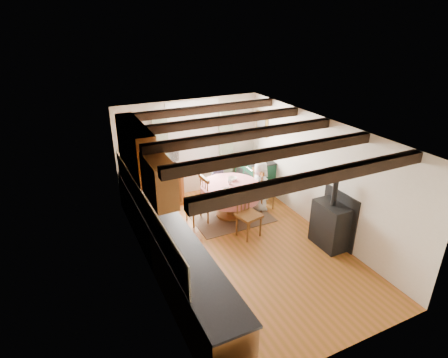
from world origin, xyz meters
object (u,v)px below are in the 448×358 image
aga_range (255,175)px  cast_iron_stove (332,214)px  chair_right (264,189)px  chair_left (197,201)px  cup (230,182)px  child_right (260,186)px  child_far (218,181)px  chair_near (249,214)px  dining_table (230,200)px

aga_range → cast_iron_stove: size_ratio=0.70×
chair_right → aga_range: bearing=-20.9°
chair_left → cup: size_ratio=10.51×
chair_left → child_right: 1.54m
chair_right → child_right: bearing=89.5°
aga_range → child_far: bearing=-177.4°
aga_range → cast_iron_stove: cast_iron_stove is taller
chair_right → child_far: 1.13m
aga_range → child_far: 1.05m
cast_iron_stove → child_far: 2.93m
chair_near → aga_range: bearing=44.0°
dining_table → chair_near: bearing=-91.1°
child_far → dining_table: bearing=86.4°
chair_near → chair_right: (0.89, 0.90, -0.01)m
chair_right → child_right: size_ratio=0.85×
dining_table → cup: 0.44m
cast_iron_stove → child_far: cast_iron_stove is taller
cast_iron_stove → child_far: (-1.16, 2.69, -0.19)m
aga_range → cup: size_ratio=9.97×
child_right → cup: child_right is taller
aga_range → child_right: child_right is taller
aga_range → chair_right: bearing=-106.7°
chair_right → child_right: 0.14m
chair_near → aga_range: (1.15, 1.75, -0.05)m
dining_table → chair_left: (-0.77, 0.07, 0.13)m
dining_table → child_right: bearing=-0.1°
aga_range → child_right: 0.95m
chair_right → cup: chair_right is taller
child_far → cup: child_far is taller
dining_table → child_far: 0.83m
cup → chair_right: bearing=-1.5°
dining_table → cast_iron_stove: bearing=-56.5°
child_far → cup: (-0.08, -0.79, 0.31)m
dining_table → cup: size_ratio=13.08×
chair_left → child_far: bearing=127.7°
chair_right → cast_iron_stove: size_ratio=0.71×
chair_near → chair_left: 1.22m
dining_table → chair_right: chair_right is taller
chair_near → child_far: 1.71m
chair_left → child_far: 1.13m
cast_iron_stove → cup: bearing=123.0°
child_right → aga_range: bearing=-14.5°
chair_near → chair_right: bearing=32.3°
aga_range → cast_iron_stove: bearing=-87.7°
dining_table → chair_near: size_ratio=1.28×
chair_near → chair_left: size_ratio=0.98×
chair_left → chair_right: bearing=84.4°
chair_left → child_right: child_right is taller
chair_near → chair_left: (-0.75, 0.96, 0.01)m
chair_right → cast_iron_stove: cast_iron_stove is taller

